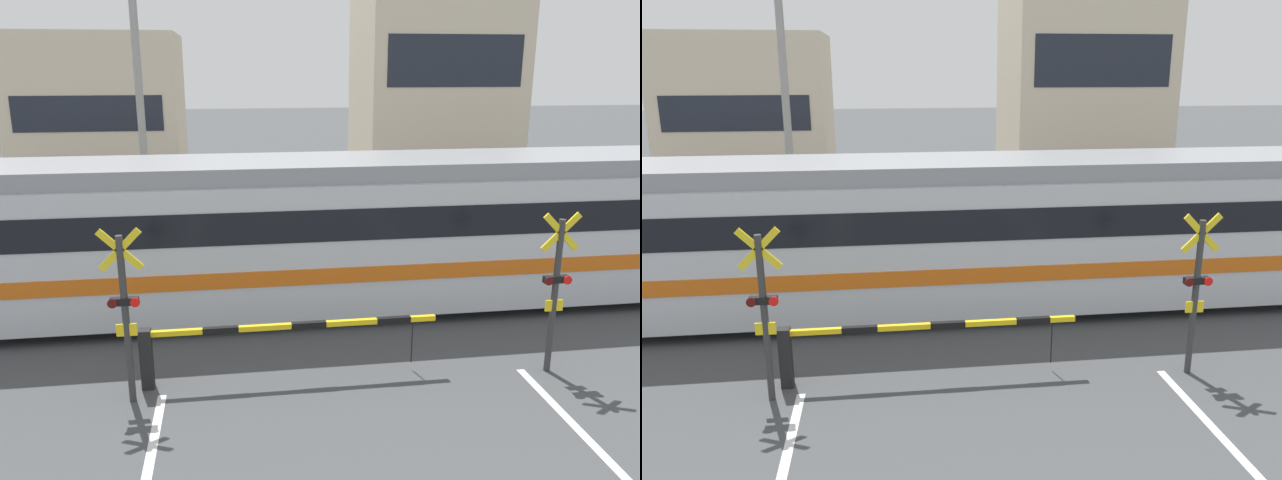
% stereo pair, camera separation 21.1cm
% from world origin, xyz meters
% --- Properties ---
extents(rail_track_near, '(50.00, 0.10, 0.08)m').
position_xyz_m(rail_track_near, '(0.00, 10.38, 0.04)').
color(rail_track_near, '#6B6051').
rests_on(rail_track_near, ground_plane).
extents(rail_track_far, '(50.00, 0.10, 0.08)m').
position_xyz_m(rail_track_far, '(0.00, 11.82, 0.04)').
color(rail_track_far, '#6B6051').
rests_on(rail_track_far, ground_plane).
extents(commuter_train, '(20.20, 2.71, 3.34)m').
position_xyz_m(commuter_train, '(-1.31, 11.10, 1.79)').
color(commuter_train, silver).
rests_on(commuter_train, ground_plane).
extents(crossing_barrier_near, '(5.06, 0.20, 1.06)m').
position_xyz_m(crossing_barrier_near, '(-1.86, 7.91, 0.79)').
color(crossing_barrier_near, black).
rests_on(crossing_barrier_near, ground_plane).
extents(crossing_barrier_far, '(5.06, 0.20, 1.06)m').
position_xyz_m(crossing_barrier_far, '(1.86, 14.28, 0.79)').
color(crossing_barrier_far, black).
rests_on(crossing_barrier_far, ground_plane).
extents(crossing_signal_left, '(0.68, 0.15, 2.89)m').
position_xyz_m(crossing_signal_left, '(-3.57, 7.52, 1.59)').
color(crossing_signal_left, '#333333').
rests_on(crossing_signal_left, ground_plane).
extents(crossing_signal_right, '(0.68, 0.15, 2.89)m').
position_xyz_m(crossing_signal_right, '(3.57, 7.52, 1.59)').
color(crossing_signal_right, '#333333').
rests_on(crossing_signal_right, ground_plane).
extents(pedestrian, '(0.38, 0.23, 1.75)m').
position_xyz_m(pedestrian, '(0.66, 18.14, 1.01)').
color(pedestrian, brown).
rests_on(pedestrian, ground_plane).
extents(building_left_of_street, '(6.34, 5.07, 6.47)m').
position_xyz_m(building_left_of_street, '(-6.89, 24.68, 3.24)').
color(building_left_of_street, beige).
rests_on(building_left_of_street, ground_plane).
extents(building_right_of_street, '(6.47, 5.07, 9.86)m').
position_xyz_m(building_right_of_street, '(6.95, 24.68, 4.93)').
color(building_right_of_street, beige).
rests_on(building_right_of_street, ground_plane).
extents(utility_pole_streetside, '(0.22, 0.22, 7.79)m').
position_xyz_m(utility_pole_streetside, '(-4.32, 16.78, 3.90)').
color(utility_pole_streetside, gray).
rests_on(utility_pole_streetside, ground_plane).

